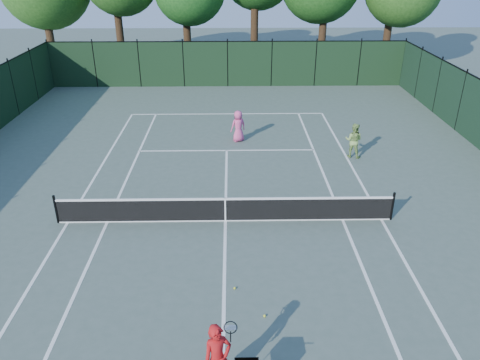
{
  "coord_description": "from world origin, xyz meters",
  "views": [
    {
      "loc": [
        0.25,
        -14.02,
        8.51
      ],
      "look_at": [
        0.53,
        1.0,
        1.1
      ],
      "focal_mm": 35.0,
      "sensor_mm": 36.0,
      "label": 1
    }
  ],
  "objects_px": {
    "coach": "(218,358)",
    "loose_ball_midcourt": "(235,288)",
    "loose_ball_near_cart": "(265,316)",
    "player_pink": "(238,126)",
    "player_green": "(354,140)"
  },
  "relations": [
    {
      "from": "loose_ball_near_cart",
      "to": "loose_ball_midcourt",
      "type": "relative_size",
      "value": 1.0
    },
    {
      "from": "coach",
      "to": "player_green",
      "type": "xyz_separation_m",
      "value": [
        5.82,
        12.48,
        -0.05
      ]
    },
    {
      "from": "coach",
      "to": "loose_ball_near_cart",
      "type": "bearing_deg",
      "value": 38.34
    },
    {
      "from": "player_pink",
      "to": "coach",
      "type": "bearing_deg",
      "value": 62.86
    },
    {
      "from": "player_green",
      "to": "loose_ball_midcourt",
      "type": "distance_m",
      "value": 10.74
    },
    {
      "from": "coach",
      "to": "player_green",
      "type": "bearing_deg",
      "value": 41.47
    },
    {
      "from": "loose_ball_midcourt",
      "to": "coach",
      "type": "bearing_deg",
      "value": -96.66
    },
    {
      "from": "coach",
      "to": "loose_ball_midcourt",
      "type": "xyz_separation_m",
      "value": [
        0.38,
        3.25,
        -0.82
      ]
    },
    {
      "from": "player_green",
      "to": "loose_ball_midcourt",
      "type": "height_order",
      "value": "player_green"
    },
    {
      "from": "coach",
      "to": "player_pink",
      "type": "relative_size",
      "value": 1.1
    },
    {
      "from": "coach",
      "to": "player_green",
      "type": "height_order",
      "value": "coach"
    },
    {
      "from": "loose_ball_near_cart",
      "to": "loose_ball_midcourt",
      "type": "distance_m",
      "value": 1.35
    },
    {
      "from": "loose_ball_near_cart",
      "to": "player_green",
      "type": "bearing_deg",
      "value": 65.64
    },
    {
      "from": "coach",
      "to": "player_pink",
      "type": "distance_m",
      "value": 14.55
    },
    {
      "from": "player_pink",
      "to": "loose_ball_midcourt",
      "type": "height_order",
      "value": "player_pink"
    }
  ]
}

